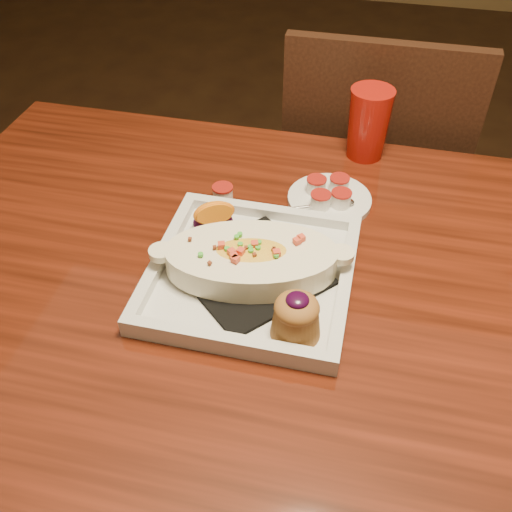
% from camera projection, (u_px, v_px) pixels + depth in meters
% --- Properties ---
extents(table, '(1.50, 0.90, 0.75)m').
position_uv_depth(table, '(344.00, 347.00, 0.89)').
color(table, '#621D0E').
rests_on(table, floor).
extents(chair_far, '(0.42, 0.42, 0.93)m').
position_uv_depth(chair_far, '(367.00, 189.00, 1.44)').
color(chair_far, black).
rests_on(chair_far, floor).
extents(plate, '(0.30, 0.30, 0.08)m').
position_uv_depth(plate, '(254.00, 268.00, 0.83)').
color(plate, silver).
rests_on(plate, table).
extents(saucer, '(0.15, 0.15, 0.10)m').
position_uv_depth(saucer, '(329.00, 197.00, 0.99)').
color(saucer, silver).
rests_on(saucer, table).
extents(creamer_loose, '(0.04, 0.04, 0.03)m').
position_uv_depth(creamer_loose, '(223.00, 193.00, 0.99)').
color(creamer_loose, white).
rests_on(creamer_loose, table).
extents(red_tumbler, '(0.08, 0.08, 0.14)m').
position_uv_depth(red_tumbler, '(368.00, 124.00, 1.06)').
color(red_tumbler, '#A2140B').
rests_on(red_tumbler, table).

